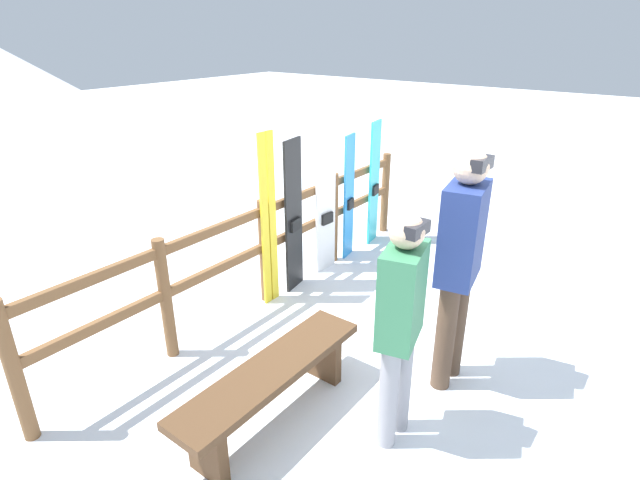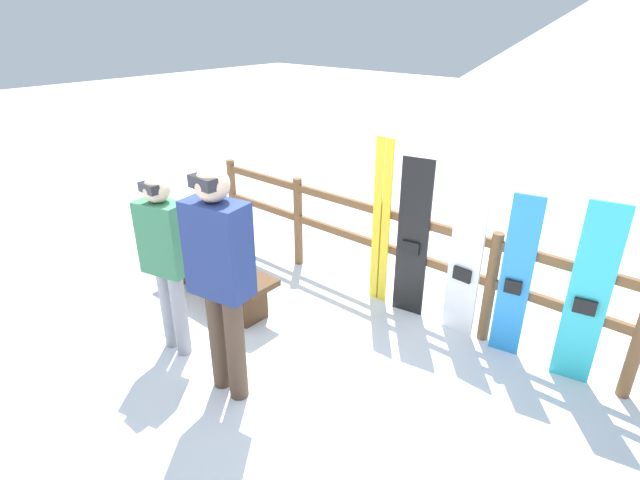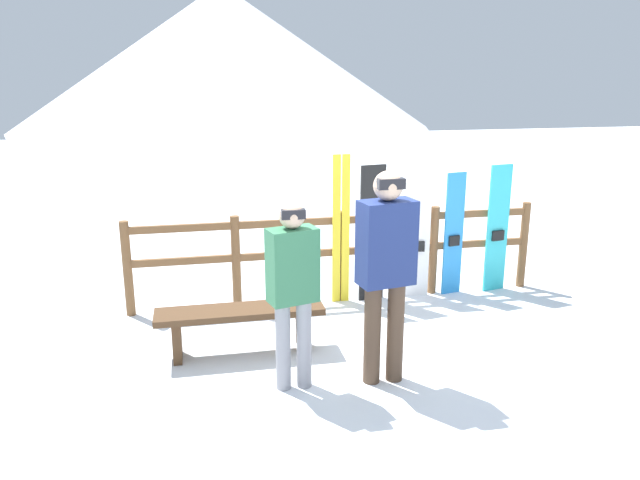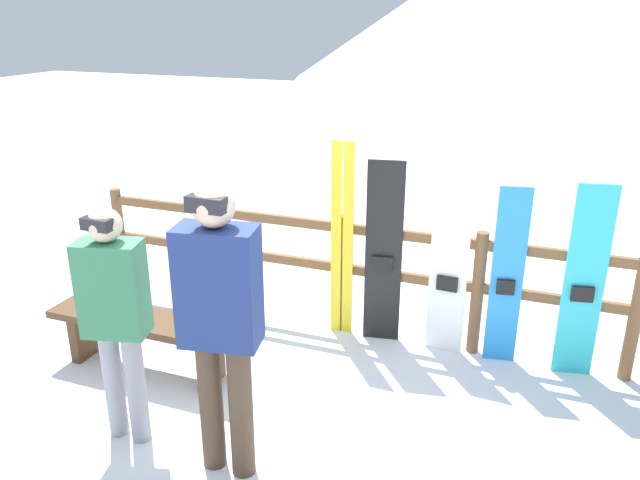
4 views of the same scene
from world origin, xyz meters
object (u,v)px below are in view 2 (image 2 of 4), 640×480
(snowboard_blue, at_px, (515,279))
(snowboard_cyan, at_px, (588,297))
(bench, at_px, (214,271))
(person_plaid_green, at_px, (166,254))
(snowboard_white, at_px, (464,267))
(ski_pair_yellow, at_px, (381,223))
(snowboard_black_stripe, at_px, (413,240))
(person_navy, at_px, (220,271))

(snowboard_blue, xyz_separation_m, snowboard_cyan, (0.55, 0.00, 0.04))
(bench, xyz_separation_m, snowboard_blue, (2.58, 1.13, 0.38))
(bench, distance_m, person_plaid_green, 1.01)
(snowboard_white, relative_size, snowboard_blue, 0.93)
(snowboard_white, bearing_deg, person_plaid_green, -133.20)
(bench, xyz_separation_m, snowboard_white, (2.13, 1.13, 0.33))
(ski_pair_yellow, xyz_separation_m, snowboard_cyan, (1.90, -0.00, -0.09))
(bench, distance_m, snowboard_cyan, 3.36)
(snowboard_black_stripe, relative_size, snowboard_blue, 1.08)
(bench, height_order, ski_pair_yellow, ski_pair_yellow)
(snowboard_white, bearing_deg, snowboard_black_stripe, 179.98)
(person_plaid_green, distance_m, snowboard_cyan, 3.33)
(person_navy, distance_m, snowboard_cyan, 2.77)
(person_navy, relative_size, snowboard_black_stripe, 1.16)
(person_navy, bearing_deg, person_plaid_green, 176.95)
(snowboard_white, distance_m, snowboard_blue, 0.45)
(ski_pair_yellow, bearing_deg, bench, -137.36)
(snowboard_black_stripe, bearing_deg, bench, -144.66)
(person_plaid_green, relative_size, ski_pair_yellow, 0.94)
(snowboard_blue, bearing_deg, ski_pair_yellow, 179.85)
(snowboard_black_stripe, height_order, snowboard_blue, snowboard_black_stripe)
(ski_pair_yellow, distance_m, snowboard_white, 0.92)
(person_plaid_green, bearing_deg, snowboard_cyan, 34.11)
(person_navy, bearing_deg, snowboard_white, 62.72)
(snowboard_blue, relative_size, snowboard_cyan, 0.95)
(person_navy, xyz_separation_m, snowboard_cyan, (1.98, 1.90, -0.31))
(bench, height_order, snowboard_black_stripe, snowboard_black_stripe)
(snowboard_black_stripe, distance_m, snowboard_cyan, 1.54)
(ski_pair_yellow, relative_size, snowboard_blue, 1.17)
(bench, distance_m, person_navy, 1.56)
(ski_pair_yellow, bearing_deg, person_navy, -92.41)
(person_plaid_green, bearing_deg, snowboard_white, 46.80)
(bench, height_order, person_plaid_green, person_plaid_green)
(bench, relative_size, person_navy, 0.85)
(snowboard_blue, height_order, snowboard_cyan, snowboard_cyan)
(bench, height_order, snowboard_blue, snowboard_blue)
(person_plaid_green, height_order, snowboard_black_stripe, person_plaid_green)
(bench, relative_size, snowboard_black_stripe, 0.99)
(person_navy, xyz_separation_m, snowboard_white, (0.98, 1.90, -0.39))
(person_plaid_green, bearing_deg, ski_pair_yellow, 65.57)
(ski_pair_yellow, xyz_separation_m, snowboard_white, (0.90, -0.00, -0.17))
(person_plaid_green, relative_size, snowboard_black_stripe, 1.01)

